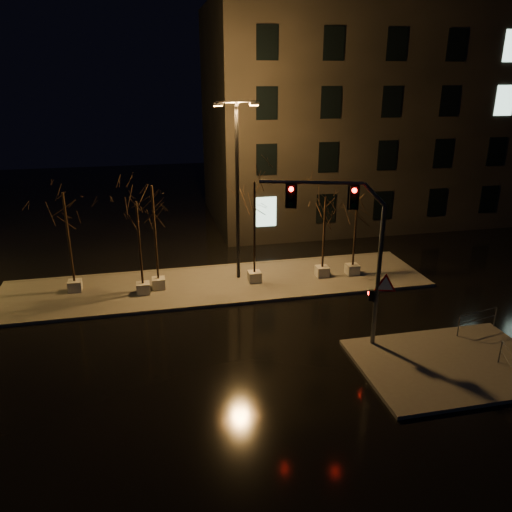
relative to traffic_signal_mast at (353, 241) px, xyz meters
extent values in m
plane|color=black|center=(-4.19, 1.18, -4.47)|extent=(90.00, 90.00, 0.00)
cube|color=#4F4C47|center=(-4.19, 7.18, -4.40)|extent=(22.00, 5.00, 0.15)
cube|color=#4F4C47|center=(3.31, -2.32, -4.40)|extent=(7.00, 5.00, 0.15)
cube|color=black|center=(9.81, 19.18, 3.03)|extent=(25.00, 12.00, 15.00)
cube|color=#A9A89E|center=(-11.34, 7.70, -4.05)|extent=(0.65, 0.65, 0.55)
cylinder|color=black|center=(-11.34, 7.70, -1.53)|extent=(0.11, 0.11, 4.48)
cube|color=#A9A89E|center=(-8.00, 6.67, -4.05)|extent=(0.65, 0.65, 0.55)
cylinder|color=black|center=(-8.00, 6.67, -1.71)|extent=(0.11, 0.11, 4.13)
cube|color=#A9A89E|center=(-7.23, 7.14, -4.05)|extent=(0.65, 0.65, 0.55)
cylinder|color=black|center=(-7.23, 7.14, -1.40)|extent=(0.11, 0.11, 4.75)
cube|color=#A9A89E|center=(-2.29, 6.96, -4.05)|extent=(0.65, 0.65, 0.55)
cylinder|color=black|center=(-2.29, 6.96, -1.41)|extent=(0.11, 0.11, 4.74)
cube|color=#A9A89E|center=(1.43, 6.92, -4.05)|extent=(0.65, 0.65, 0.55)
cylinder|color=black|center=(1.43, 6.92, -1.86)|extent=(0.11, 0.11, 3.82)
cube|color=#A9A89E|center=(3.13, 6.84, -4.05)|extent=(0.65, 0.65, 0.55)
cylinder|color=black|center=(3.13, 6.84, -1.78)|extent=(0.11, 0.11, 4.00)
cylinder|color=#505357|center=(1.02, -0.32, -1.47)|extent=(0.17, 0.17, 5.72)
cylinder|color=#505357|center=(-1.56, 0.50, 2.19)|extent=(3.67, 1.28, 0.13)
cube|color=black|center=(-0.07, 0.03, 1.67)|extent=(0.34, 0.29, 0.86)
cube|color=black|center=(-2.25, 0.72, 1.67)|extent=(0.34, 0.29, 0.86)
cube|color=black|center=(0.82, -0.26, -2.23)|extent=(0.25, 0.23, 0.43)
cone|color=red|center=(1.28, -0.45, -1.75)|extent=(0.95, 0.33, 0.99)
sphere|color=#FF0C07|center=(1.02, -0.32, 1.95)|extent=(0.17, 0.17, 0.17)
cylinder|color=black|center=(-3.01, 7.72, 0.18)|extent=(0.18, 0.18, 9.01)
cylinder|color=black|center=(-3.01, 7.72, 4.69)|extent=(1.98, 0.31, 0.09)
cube|color=orange|center=(-3.90, 7.62, 4.55)|extent=(0.48, 0.30, 0.18)
cube|color=orange|center=(-2.11, 7.82, 4.55)|extent=(0.48, 0.30, 0.18)
cylinder|color=#505357|center=(4.72, -0.53, -3.90)|extent=(0.05, 0.05, 0.85)
cylinder|color=#505357|center=(6.76, -0.11, -3.90)|extent=(0.05, 0.05, 0.85)
cylinder|color=#505357|center=(5.74, -0.32, -3.43)|extent=(2.04, 0.46, 0.04)
cylinder|color=#505357|center=(5.74, -0.32, -3.80)|extent=(2.04, 0.46, 0.04)
cylinder|color=#505357|center=(5.05, -2.69, -3.88)|extent=(0.05, 0.05, 0.89)
cylinder|color=#505357|center=(4.72, -3.61, -3.39)|extent=(0.70, 1.87, 0.04)
cylinder|color=#505357|center=(4.72, -3.61, -3.78)|extent=(0.70, 1.87, 0.04)
camera|label=1|loc=(-7.39, -16.67, 5.87)|focal=35.00mm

